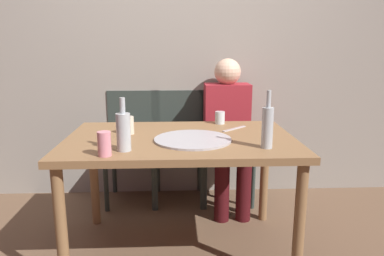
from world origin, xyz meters
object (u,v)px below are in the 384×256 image
chair_left (133,139)px  wine_bottle (123,131)px  pizza_tray (193,139)px  chair_middle (178,138)px  table_knife (234,129)px  tumbler_far (220,118)px  soda_can (104,144)px  dining_table (181,151)px  guest_in_sweater (228,127)px  beer_bottle (267,126)px  chair_right (225,138)px  tumbler_near (129,125)px

chair_left → wine_bottle: bearing=94.4°
pizza_tray → chair_left: (-0.45, 0.93, -0.23)m
chair_left → chair_middle: 0.37m
pizza_tray → table_knife: pizza_tray is taller
tumbler_far → soda_can: soda_can is taller
tumbler_far → soda_can: size_ratio=0.70×
dining_table → guest_in_sweater: (0.38, 0.69, -0.01)m
pizza_tray → table_knife: (0.28, 0.27, -0.00)m
pizza_tray → chair_left: size_ratio=0.49×
dining_table → table_knife: (0.35, 0.19, 0.09)m
dining_table → soda_can: (-0.38, -0.36, 0.15)m
chair_left → guest_in_sweater: guest_in_sweater is taller
chair_left → tumbler_far: bearing=143.9°
beer_bottle → chair_middle: beer_bottle is taller
table_knife → chair_left: bearing=95.5°
guest_in_sweater → beer_bottle: bearing=94.1°
table_knife → chair_right: chair_right is taller
tumbler_far → table_knife: tumbler_far is taller
wine_bottle → soda_can: wine_bottle is taller
dining_table → pizza_tray: (0.07, -0.08, 0.09)m
pizza_tray → tumbler_far: tumbler_far is taller
chair_middle → chair_right: 0.40m
guest_in_sweater → table_knife: bearing=86.2°
tumbler_near → chair_left: chair_left is taller
wine_bottle → soda_can: size_ratio=2.26×
pizza_tray → soda_can: size_ratio=3.63×
chair_right → pizza_tray: bearing=71.2°
tumbler_near → chair_middle: size_ratio=0.12×
dining_table → tumbler_near: size_ratio=12.40×
tumbler_far → tumbler_near: bearing=-155.5°
chair_middle → guest_in_sweater: (0.40, -0.15, 0.13)m
chair_left → guest_in_sweater: bearing=168.8°
tumbler_far → guest_in_sweater: bearing=72.1°
tumbler_near → chair_middle: 0.86m
tumbler_far → beer_bottle: bearing=-74.2°
chair_left → chair_middle: size_ratio=1.00×
tumbler_far → guest_in_sweater: (0.11, 0.33, -0.14)m
pizza_tray → chair_left: bearing=115.9°
chair_left → chair_middle: (0.37, 0.00, 0.00)m
table_knife → chair_middle: size_ratio=0.24×
guest_in_sweater → soda_can: bearing=54.1°
tumbler_near → chair_right: size_ratio=0.12×
dining_table → tumbler_far: tumbler_far is taller
dining_table → table_knife: size_ratio=6.12×
table_knife → guest_in_sweater: 0.52m
soda_can → beer_bottle: bearing=7.2°
table_knife → chair_right: 0.70m
dining_table → chair_left: size_ratio=1.50×
chair_middle → beer_bottle: bearing=112.9°
chair_middle → chair_right: size_ratio=1.00×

